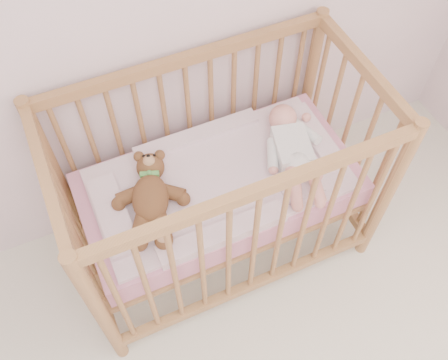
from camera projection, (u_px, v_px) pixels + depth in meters
crib at (219, 187)px, 2.24m from camera, size 1.36×0.76×1.00m
mattress at (219, 189)px, 2.25m from camera, size 1.22×0.62×0.13m
blanket at (219, 179)px, 2.19m from camera, size 1.10×0.58×0.06m
baby at (292, 147)px, 2.19m from camera, size 0.41×0.63×0.14m
teddy_bear at (150, 197)px, 2.03m from camera, size 0.48×0.56×0.13m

